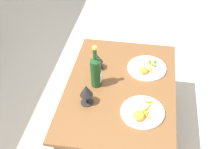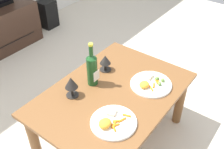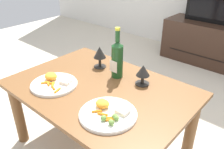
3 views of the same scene
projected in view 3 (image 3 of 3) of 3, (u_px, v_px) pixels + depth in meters
The scene contains 8 objects.
ground_plane at pixel (102, 147), 1.64m from camera, with size 6.40×6.40×0.00m, color beige.
dining_table at pixel (100, 99), 1.45m from camera, with size 1.09×0.76×0.49m.
tv_stand at pixel (219, 46), 2.70m from camera, with size 1.28×0.42×0.48m.
wine_bottle at pixel (117, 58), 1.46m from camera, with size 0.07×0.08×0.33m.
goblet_left at pixel (100, 53), 1.60m from camera, with size 0.09×0.09×0.15m.
goblet_right at pixel (143, 72), 1.40m from camera, with size 0.09×0.09×0.13m.
dinner_plate_left at pixel (54, 83), 1.42m from camera, with size 0.28×0.28×0.06m.
dinner_plate_right at pixel (108, 113), 1.16m from camera, with size 0.29×0.29×0.05m.
Camera 3 is at (0.85, -0.86, 1.22)m, focal length 37.48 mm.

